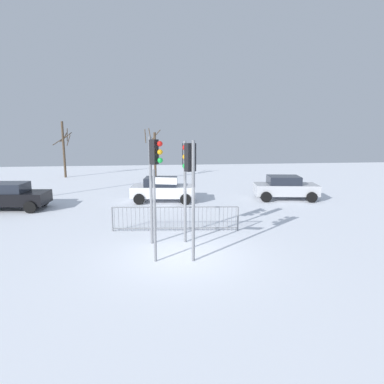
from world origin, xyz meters
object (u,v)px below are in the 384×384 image
traffic_light_rear_left (154,166)px  car_white_mid (163,189)px  car_silver_near (285,187)px  car_black_trailing (10,196)px  traffic_light_foreground_left (187,168)px  traffic_light_mid_left (190,173)px  bare_tree_centre (64,148)px  direction_sign_post (156,211)px  bare_tree_left (154,153)px

traffic_light_rear_left → car_white_mid: bearing=-153.3°
traffic_light_rear_left → car_silver_near: (8.10, 7.39, -2.21)m
car_black_trailing → car_silver_near: bearing=7.9°
car_black_trailing → traffic_light_foreground_left: bearing=-30.4°
traffic_light_mid_left → car_silver_near: 11.66m
traffic_light_rear_left → car_white_mid: traffic_light_rear_left is taller
traffic_light_foreground_left → bare_tree_centre: bare_tree_centre is taller
traffic_light_rear_left → traffic_light_foreground_left: bearing=129.6°
direction_sign_post → traffic_light_rear_left: bearing=107.2°
direction_sign_post → car_black_trailing: bearing=148.9°
car_white_mid → traffic_light_mid_left: bearing=-78.9°
traffic_light_rear_left → car_silver_near: bearing=163.2°
car_white_mid → direction_sign_post: bearing=-85.7°
traffic_light_rear_left → bare_tree_left: (0.15, 17.00, -0.74)m
direction_sign_post → car_black_trailing: (-7.78, 8.33, -0.95)m
traffic_light_mid_left → direction_sign_post: bearing=151.8°
traffic_light_rear_left → car_white_mid: (0.55, 7.68, -2.21)m
traffic_light_mid_left → traffic_light_rear_left: (-1.16, 1.73, 0.05)m
car_white_mid → car_black_trailing: bearing=-164.9°
traffic_light_mid_left → car_white_mid: 9.67m
traffic_light_mid_left → bare_tree_left: size_ratio=0.91×
traffic_light_foreground_left → car_silver_near: (6.85, 7.20, -2.10)m
direction_sign_post → car_white_mid: size_ratio=0.77×
traffic_light_rear_left → car_black_trailing: traffic_light_rear_left is taller
bare_tree_centre → car_silver_near: bearing=-36.3°
traffic_light_mid_left → car_white_mid: size_ratio=1.00×
traffic_light_mid_left → bare_tree_centre: 22.73m
traffic_light_rear_left → direction_sign_post: traffic_light_rear_left is taller
car_silver_near → car_white_mid: bearing=-173.4°
traffic_light_foreground_left → bare_tree_centre: size_ratio=0.79×
direction_sign_post → car_silver_near: direction_sign_post is taller
traffic_light_mid_left → direction_sign_post: (-1.11, -0.05, -1.21)m
car_black_trailing → bare_tree_centre: size_ratio=0.79×
traffic_light_rear_left → car_black_trailing: size_ratio=1.03×
bare_tree_centre → car_black_trailing: bearing=-89.4°
traffic_light_rear_left → direction_sign_post: (0.04, -1.78, -1.26)m
car_silver_near → bare_tree_left: bearing=138.3°
car_black_trailing → traffic_light_mid_left: bearing=-38.1°
traffic_light_rear_left → traffic_light_foreground_left: traffic_light_rear_left is taller
traffic_light_mid_left → direction_sign_post: 1.64m
traffic_light_foreground_left → direction_sign_post: size_ratio=1.27×
traffic_light_mid_left → traffic_light_foreground_left: traffic_light_mid_left is taller
traffic_light_rear_left → bare_tree_centre: bare_tree_centre is taller
bare_tree_left → direction_sign_post: bearing=-90.3°
car_silver_near → traffic_light_rear_left: bearing=-128.9°
car_white_mid → traffic_light_foreground_left: bearing=-77.2°
traffic_light_mid_left → car_silver_near: traffic_light_mid_left is taller
car_black_trailing → bare_tree_left: bare_tree_left is taller
car_black_trailing → bare_tree_left: (7.89, 10.45, 1.47)m
car_silver_near → bare_tree_left: bare_tree_left is taller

